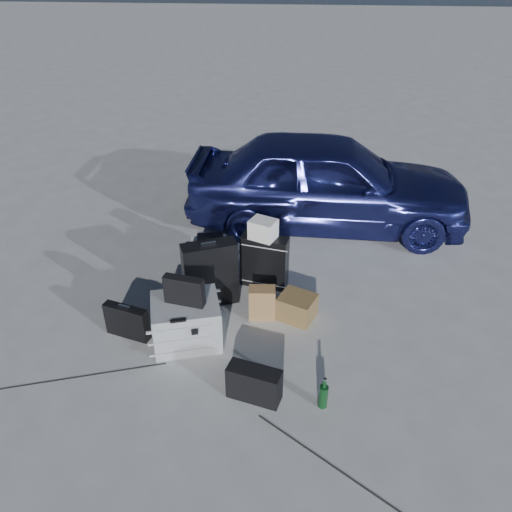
{
  "coord_description": "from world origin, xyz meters",
  "views": [
    {
      "loc": [
        0.48,
        -3.48,
        3.3
      ],
      "look_at": [
        0.07,
        0.85,
        0.53
      ],
      "focal_mm": 35.0,
      "sensor_mm": 36.0,
      "label": 1
    }
  ],
  "objects_px": {
    "suitcase_right": "(265,261)",
    "duffel_bag": "(212,258)",
    "car": "(327,181)",
    "cardboard_box": "(297,307)",
    "suitcase_left": "(210,274)",
    "briefcase": "(127,322)",
    "green_bottle": "(323,393)",
    "pelican_case": "(186,322)"
  },
  "relations": [
    {
      "from": "pelican_case",
      "to": "suitcase_left",
      "type": "xyz_separation_m",
      "value": [
        0.13,
        0.62,
        0.14
      ]
    },
    {
      "from": "car",
      "to": "cardboard_box",
      "type": "relative_size",
      "value": 10.49
    },
    {
      "from": "duffel_bag",
      "to": "cardboard_box",
      "type": "bearing_deg",
      "value": -46.37
    },
    {
      "from": "briefcase",
      "to": "duffel_bag",
      "type": "distance_m",
      "value": 1.4
    },
    {
      "from": "pelican_case",
      "to": "duffel_bag",
      "type": "relative_size",
      "value": 1.04
    },
    {
      "from": "briefcase",
      "to": "suitcase_left",
      "type": "distance_m",
      "value": 0.96
    },
    {
      "from": "briefcase",
      "to": "duffel_bag",
      "type": "xyz_separation_m",
      "value": [
        0.62,
        1.25,
        -0.02
      ]
    },
    {
      "from": "briefcase",
      "to": "car",
      "type": "bearing_deg",
      "value": 67.96
    },
    {
      "from": "car",
      "to": "briefcase",
      "type": "height_order",
      "value": "car"
    },
    {
      "from": "pelican_case",
      "to": "cardboard_box",
      "type": "height_order",
      "value": "pelican_case"
    },
    {
      "from": "suitcase_left",
      "to": "suitcase_right",
      "type": "distance_m",
      "value": 0.66
    },
    {
      "from": "car",
      "to": "suitcase_left",
      "type": "height_order",
      "value": "car"
    },
    {
      "from": "suitcase_left",
      "to": "cardboard_box",
      "type": "xyz_separation_m",
      "value": [
        0.91,
        -0.17,
        -0.23
      ]
    },
    {
      "from": "suitcase_right",
      "to": "green_bottle",
      "type": "bearing_deg",
      "value": -58.03
    },
    {
      "from": "car",
      "to": "pelican_case",
      "type": "relative_size",
      "value": 5.84
    },
    {
      "from": "cardboard_box",
      "to": "green_bottle",
      "type": "height_order",
      "value": "green_bottle"
    },
    {
      "from": "cardboard_box",
      "to": "green_bottle",
      "type": "distance_m",
      "value": 1.17
    },
    {
      "from": "car",
      "to": "green_bottle",
      "type": "bearing_deg",
      "value": 179.33
    },
    {
      "from": "suitcase_right",
      "to": "duffel_bag",
      "type": "relative_size",
      "value": 1.02
    },
    {
      "from": "pelican_case",
      "to": "suitcase_right",
      "type": "distance_m",
      "value": 1.2
    },
    {
      "from": "pelican_case",
      "to": "cardboard_box",
      "type": "xyz_separation_m",
      "value": [
        1.04,
        0.44,
        -0.1
      ]
    },
    {
      "from": "car",
      "to": "pelican_case",
      "type": "xyz_separation_m",
      "value": [
        -1.37,
        -2.52,
        -0.39
      ]
    },
    {
      "from": "suitcase_right",
      "to": "suitcase_left",
      "type": "bearing_deg",
      "value": -132.98
    },
    {
      "from": "green_bottle",
      "to": "cardboard_box",
      "type": "bearing_deg",
      "value": 102.06
    },
    {
      "from": "car",
      "to": "suitcase_right",
      "type": "height_order",
      "value": "car"
    },
    {
      "from": "pelican_case",
      "to": "green_bottle",
      "type": "height_order",
      "value": "pelican_case"
    },
    {
      "from": "cardboard_box",
      "to": "suitcase_left",
      "type": "bearing_deg",
      "value": 169.31
    },
    {
      "from": "suitcase_right",
      "to": "cardboard_box",
      "type": "distance_m",
      "value": 0.69
    },
    {
      "from": "cardboard_box",
      "to": "green_bottle",
      "type": "relative_size",
      "value": 1.14
    },
    {
      "from": "pelican_case",
      "to": "suitcase_right",
      "type": "xyz_separation_m",
      "value": [
        0.67,
        1.0,
        0.08
      ]
    },
    {
      "from": "pelican_case",
      "to": "briefcase",
      "type": "relative_size",
      "value": 1.39
    },
    {
      "from": "briefcase",
      "to": "suitcase_left",
      "type": "relative_size",
      "value": 0.62
    },
    {
      "from": "duffel_bag",
      "to": "cardboard_box",
      "type": "relative_size",
      "value": 1.73
    },
    {
      "from": "briefcase",
      "to": "duffel_bag",
      "type": "relative_size",
      "value": 0.75
    },
    {
      "from": "pelican_case",
      "to": "suitcase_left",
      "type": "bearing_deg",
      "value": 61.69
    },
    {
      "from": "briefcase",
      "to": "cardboard_box",
      "type": "xyz_separation_m",
      "value": [
        1.64,
        0.44,
        -0.04
      ]
    },
    {
      "from": "car",
      "to": "duffel_bag",
      "type": "height_order",
      "value": "car"
    },
    {
      "from": "suitcase_left",
      "to": "duffel_bag",
      "type": "relative_size",
      "value": 1.2
    },
    {
      "from": "pelican_case",
      "to": "duffel_bag",
      "type": "distance_m",
      "value": 1.26
    },
    {
      "from": "duffel_bag",
      "to": "green_bottle",
      "type": "distance_m",
      "value": 2.33
    },
    {
      "from": "pelican_case",
      "to": "suitcase_left",
      "type": "height_order",
      "value": "suitcase_left"
    },
    {
      "from": "suitcase_right",
      "to": "duffel_bag",
      "type": "height_order",
      "value": "suitcase_right"
    }
  ]
}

